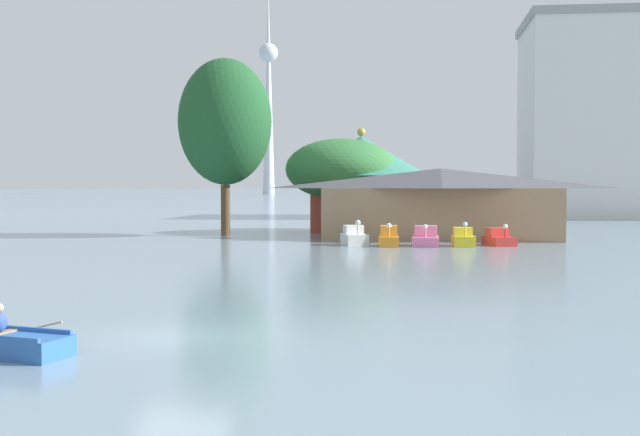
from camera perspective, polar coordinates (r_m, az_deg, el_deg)
ground_plane at (r=22.13m, az=-9.51°, el=-8.08°), size 2000.00×2000.00×0.00m
pedal_boat_white at (r=54.64m, az=2.39°, el=-1.32°), size 2.05×2.61×1.70m
pedal_boat_orange at (r=53.98m, az=4.78°, el=-1.38°), size 1.37×2.59×1.55m
pedal_boat_pink at (r=54.29m, az=7.32°, el=-1.39°), size 1.78×2.72×1.47m
pedal_boat_yellow at (r=54.43m, az=9.88°, el=-1.41°), size 1.50×2.38×1.63m
pedal_boat_red at (r=55.76m, az=12.25°, el=-1.38°), size 2.12×3.11×1.46m
boathouse at (r=61.70m, az=8.32°, el=1.10°), size 18.41×7.61×5.22m
green_roof_pavilion at (r=70.28m, az=2.87°, el=2.83°), size 11.60×11.60×8.84m
shoreline_tree_tall_left at (r=65.12m, az=-6.58°, el=6.62°), size 7.30×7.30×13.87m
shoreline_tree_mid at (r=68.91m, az=1.48°, el=3.39°), size 9.34×9.34×7.87m
distant_broadcast_tower at (r=373.86m, az=-3.58°, el=9.41°), size 8.50×8.50×128.84m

